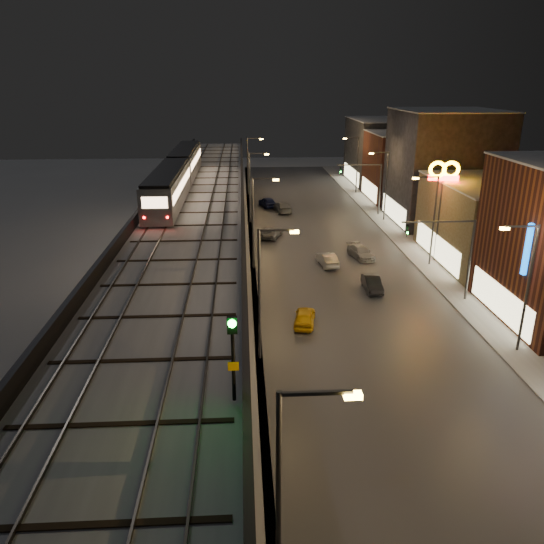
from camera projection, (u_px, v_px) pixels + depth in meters
name	position (u px, v px, depth m)	size (l,w,h in m)	color
ground	(286.00, 504.00, 23.34)	(220.00, 220.00, 0.00)	silver
road_surface	(329.00, 254.00, 56.57)	(17.00, 120.00, 0.06)	#46474D
sidewalk_right	(421.00, 252.00, 57.09)	(4.00, 120.00, 0.14)	#9FA1A8
under_viaduct_pavement	(202.00, 257.00, 55.85)	(11.00, 120.00, 0.06)	#9FA1A8
elevated_viaduct	(198.00, 212.00, 50.97)	(9.00, 100.00, 6.30)	black
viaduct_trackbed	(197.00, 204.00, 50.83)	(8.40, 100.00, 0.32)	#B2B7C1
viaduct_parapet_streetside	(242.00, 198.00, 50.93)	(0.30, 100.00, 1.10)	black
viaduct_parapet_far	(151.00, 199.00, 50.47)	(0.30, 100.00, 1.10)	black
building_c	(498.00, 222.00, 53.25)	(12.20, 15.20, 8.16)	brown
building_d	(444.00, 168.00, 67.23)	(12.20, 13.20, 14.16)	#272730
building_e	(409.00, 166.00, 81.05)	(12.20, 12.20, 10.16)	#582918
building_f	(386.00, 151.00, 94.01)	(12.20, 16.20, 11.16)	#313132
streetlight_left_0	(287.00, 493.00, 16.84)	(2.57, 0.28, 9.00)	#38383A
streetlight_left_1	(263.00, 286.00, 33.72)	(2.57, 0.28, 9.00)	#38383A
streetlight_right_1	(525.00, 280.00, 34.64)	(2.56, 0.28, 9.00)	#38383A
streetlight_left_2	(256.00, 217.00, 50.61)	(2.57, 0.28, 9.00)	#38383A
streetlight_right_2	(432.00, 215.00, 51.53)	(2.56, 0.28, 9.00)	#38383A
streetlight_left_3	(252.00, 183.00, 67.50)	(2.57, 0.28, 9.00)	#38383A
streetlight_right_3	(384.00, 181.00, 68.41)	(2.56, 0.28, 9.00)	#38383A
streetlight_left_4	(249.00, 162.00, 84.38)	(2.57, 0.28, 9.00)	#38383A
streetlight_right_4	(356.00, 161.00, 85.30)	(2.56, 0.28, 9.00)	#38383A
traffic_light_rig_a	(458.00, 250.00, 43.29)	(6.10, 0.34, 7.00)	#38383A
traffic_light_rig_b	(372.00, 183.00, 71.43)	(6.10, 0.34, 7.00)	#38383A
subway_train	(178.00, 173.00, 56.62)	(2.72, 32.68, 3.24)	gray
rail_signal	(233.00, 342.00, 18.40)	(0.39, 0.45, 3.38)	black
car_taxi	(305.00, 318.00, 40.13)	(1.50, 3.72, 1.27)	yellow
car_near_white	(327.00, 260.00, 52.96)	(1.38, 3.95, 1.30)	silver
car_mid_silver	(271.00, 232.00, 62.47)	(2.07, 4.48, 1.25)	gray
car_mid_dark	(282.00, 207.00, 74.42)	(1.99, 4.89, 1.42)	gray
car_far_white	(267.00, 202.00, 77.19)	(1.74, 4.32, 1.47)	#101844
car_onc_silver	(372.00, 284.00, 46.67)	(1.34, 3.85, 1.27)	black
car_onc_white	(361.00, 253.00, 55.19)	(1.72, 4.24, 1.23)	#A5A7AB
sign_mcdonalds	(443.00, 180.00, 51.79)	(3.04, 0.66, 10.20)	#38383A
sign_carwash	(534.00, 258.00, 36.81)	(1.63, 0.35, 8.44)	#38383A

